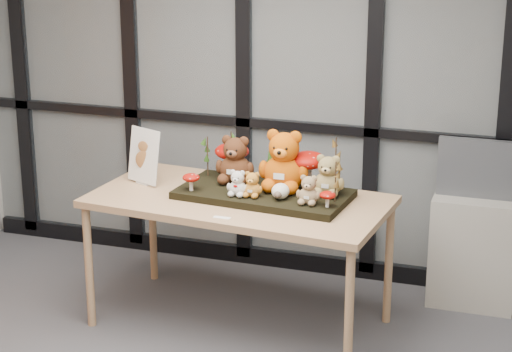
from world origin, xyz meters
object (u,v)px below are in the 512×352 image
(bear_tan_back, at_px, (328,173))
(bear_beige_small, at_px, (309,188))
(bear_pooh_yellow, at_px, (284,157))
(bear_brown_medium, at_px, (235,157))
(cabinet, at_px, (474,251))
(bear_small_yellow, at_px, (252,183))
(mushroom_back_left, at_px, (232,159))
(monitor, at_px, (480,169))
(plush_cream_hedgehog, at_px, (281,190))
(display_table, at_px, (239,208))
(mushroom_front_right, at_px, (327,198))
(sign_holder, at_px, (144,158))
(diorama_tray, at_px, (264,194))
(bear_white_bow, at_px, (238,181))
(mushroom_back_right, at_px, (308,168))
(mushroom_front_left, at_px, (191,181))

(bear_tan_back, height_order, bear_beige_small, bear_tan_back)
(bear_pooh_yellow, distance_m, bear_brown_medium, 0.33)
(bear_tan_back, height_order, cabinet, bear_tan_back)
(bear_small_yellow, xyz_separation_m, mushroom_back_left, (-0.24, 0.32, 0.04))
(bear_brown_medium, relative_size, bear_tan_back, 1.21)
(bear_pooh_yellow, distance_m, bear_tan_back, 0.28)
(bear_beige_small, relative_size, monitor, 0.35)
(cabinet, bearing_deg, plush_cream_hedgehog, -142.79)
(bear_small_yellow, distance_m, bear_beige_small, 0.35)
(bear_beige_small, relative_size, cabinet, 0.26)
(monitor, bearing_deg, bear_tan_back, -141.10)
(display_table, relative_size, mushroom_front_right, 17.89)
(bear_tan_back, height_order, sign_holder, sign_holder)
(diorama_tray, height_order, plush_cream_hedgehog, plush_cream_hedgehog)
(diorama_tray, bearing_deg, sign_holder, -176.70)
(plush_cream_hedgehog, xyz_separation_m, monitor, (1.06, 0.83, -0.01))
(bear_white_bow, bearing_deg, mushroom_back_right, 43.18)
(diorama_tray, height_order, cabinet, diorama_tray)
(diorama_tray, bearing_deg, mushroom_back_left, 149.36)
(bear_small_yellow, height_order, mushroom_back_right, mushroom_back_right)
(mushroom_back_right, bearing_deg, mushroom_front_right, -57.17)
(bear_small_yellow, xyz_separation_m, monitor, (1.23, 0.83, -0.04))
(display_table, relative_size, bear_small_yellow, 11.01)
(sign_holder, distance_m, monitor, 2.11)
(bear_brown_medium, relative_size, mushroom_front_right, 3.15)
(diorama_tray, relative_size, sign_holder, 2.89)
(display_table, height_order, bear_brown_medium, bear_brown_medium)
(bear_tan_back, xyz_separation_m, sign_holder, (-1.18, -0.02, -0.01))
(bear_brown_medium, distance_m, cabinet, 1.67)
(mushroom_front_left, xyz_separation_m, monitor, (1.62, 0.84, -0.01))
(bear_brown_medium, height_order, monitor, bear_brown_medium)
(bear_beige_small, xyz_separation_m, monitor, (0.89, 0.86, -0.05))
(sign_holder, height_order, cabinet, sign_holder)
(diorama_tray, xyz_separation_m, bear_brown_medium, (-0.22, 0.11, 0.18))
(sign_holder, xyz_separation_m, monitor, (2.00, 0.68, -0.08))
(display_table, xyz_separation_m, bear_brown_medium, (-0.08, 0.16, 0.27))
(monitor, bearing_deg, bear_pooh_yellow, -149.61)
(mushroom_back_left, bearing_deg, bear_tan_back, -12.79)
(mushroom_back_right, bearing_deg, display_table, -152.38)
(mushroom_front_left, bearing_deg, cabinet, 27.03)
(bear_tan_back, relative_size, mushroom_back_right, 1.09)
(diorama_tray, xyz_separation_m, bear_white_bow, (-0.12, -0.13, 0.11))
(bear_beige_small, bearing_deg, mushroom_front_left, -175.56)
(bear_beige_small, relative_size, mushroom_front_left, 1.63)
(bear_brown_medium, xyz_separation_m, mushroom_back_right, (0.45, 0.03, -0.04))
(bear_brown_medium, distance_m, bear_white_bow, 0.27)
(plush_cream_hedgehog, bearing_deg, bear_small_yellow, -171.65)
(display_table, relative_size, sign_holder, 5.24)
(display_table, relative_size, monitor, 3.46)
(diorama_tray, distance_m, bear_beige_small, 0.37)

